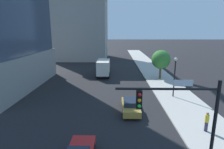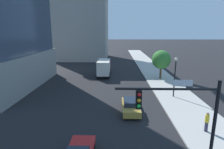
{
  "view_description": "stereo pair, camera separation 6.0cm",
  "coord_description": "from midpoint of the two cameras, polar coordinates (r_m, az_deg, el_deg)",
  "views": [
    {
      "loc": [
        0.57,
        -5.47,
        8.52
      ],
      "look_at": [
        0.25,
        10.56,
        4.8
      ],
      "focal_mm": 29.86,
      "sensor_mm": 36.0,
      "label": 1
    },
    {
      "loc": [
        0.63,
        -5.47,
        8.52
      ],
      "look_at": [
        0.25,
        10.56,
        4.8
      ],
      "focal_mm": 29.86,
      "sensor_mm": 36.0,
      "label": 2
    }
  ],
  "objects": [
    {
      "name": "sidewalk",
      "position": [
        28.02,
        17.84,
        -5.12
      ],
      "size": [
        5.33,
        120.0,
        0.15
      ],
      "primitive_type": "cube",
      "color": "#B2AFA8",
      "rests_on": "ground"
    },
    {
      "name": "street_tree",
      "position": [
        34.32,
        14.69,
        4.42
      ],
      "size": [
        3.33,
        3.33,
        5.14
      ],
      "color": "brown",
      "rests_on": "sidewalk"
    },
    {
      "name": "car_gold",
      "position": [
        20.32,
        5.62,
        -9.56
      ],
      "size": [
        1.81,
        4.32,
        1.43
      ],
      "color": "#AD8938",
      "rests_on": "ground"
    },
    {
      "name": "traffic_light_pole",
      "position": [
        11.6,
        20.14,
        -10.0
      ],
      "size": [
        5.92,
        0.48,
        5.73
      ],
      "color": "black",
      "rests_on": "sidewalk"
    },
    {
      "name": "pedestrian_yellow_shirt",
      "position": [
        18.2,
        26.92,
        -12.72
      ],
      "size": [
        0.34,
        0.34,
        1.73
      ],
      "color": "#38334C",
      "rests_on": "sidewalk"
    },
    {
      "name": "street_lamp",
      "position": [
        25.12,
        18.64,
        1.05
      ],
      "size": [
        0.44,
        0.44,
        5.16
      ],
      "color": "black",
      "rests_on": "sidewalk"
    },
    {
      "name": "construction_building",
      "position": [
        60.48,
        -9.35,
        16.69
      ],
      "size": [
        16.3,
        24.1,
        32.73
      ],
      "color": "#9E9B93",
      "rests_on": "ground"
    },
    {
      "name": "box_truck",
      "position": [
        36.68,
        -2.58,
        2.47
      ],
      "size": [
        2.28,
        7.99,
        3.13
      ],
      "color": "#B21E1E",
      "rests_on": "ground"
    }
  ]
}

